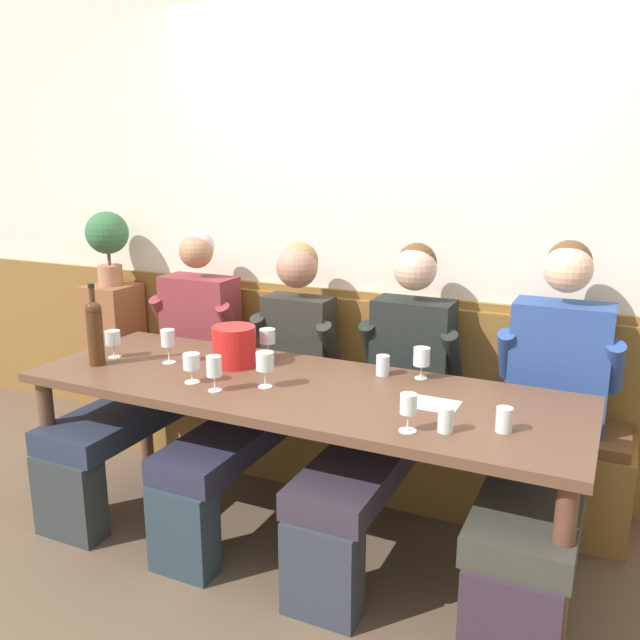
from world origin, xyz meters
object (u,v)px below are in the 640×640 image
object	(u,v)px
wine_glass_near_bucket	(408,406)
wine_bottle_green_tall	(95,330)
wall_bench	(355,429)
wine_glass_center_rear	(265,362)
dining_table	(297,401)
ice_bucket	(234,346)
person_center_left_seat	(267,379)
wine_glass_left_end	(267,337)
person_right_seat	(548,417)
water_tumbler_left	(446,420)
wine_glass_center_front	(192,363)
person_left_seat	(390,397)
wine_glass_mid_left	(113,339)
potted_plant	(108,239)
wine_glass_by_bottle	(422,358)
wine_glass_mid_right	(214,368)
person_center_right_seat	(164,364)
wine_glass_right_end	(168,340)
water_tumbler_right	(504,420)
water_tumbler_center	(383,365)

from	to	relation	value
wine_glass_near_bucket	wine_bottle_green_tall	bearing A→B (deg)	175.61
wall_bench	wine_glass_center_rear	bearing A→B (deg)	-97.88
dining_table	ice_bucket	xyz separation A→B (m)	(-0.38, 0.11, 0.17)
person_center_left_seat	ice_bucket	size ratio (longest dim) A/B	6.25
wine_glass_left_end	wine_glass_near_bucket	size ratio (longest dim) A/B	1.02
person_right_seat	water_tumbler_left	distance (m)	0.63
ice_bucket	wine_glass_center_front	xyz separation A→B (m)	(-0.03, -0.28, -0.01)
person_left_seat	wine_glass_mid_left	size ratio (longest dim) A/B	9.68
wine_bottle_green_tall	potted_plant	world-z (taller)	potted_plant
person_left_seat	person_right_seat	distance (m)	0.68
wine_bottle_green_tall	wine_glass_near_bucket	bearing A→B (deg)	-4.39
wine_glass_near_bucket	person_right_seat	bearing A→B (deg)	55.44
wine_glass_by_bottle	wine_glass_center_front	xyz separation A→B (m)	(-0.87, -0.47, -0.01)
dining_table	wine_glass_mid_left	world-z (taller)	wine_glass_mid_left
wine_glass_mid_right	wine_glass_center_front	world-z (taller)	wine_glass_mid_right
person_center_right_seat	wall_bench	bearing A→B (deg)	20.57
wine_glass_right_end	water_tumbler_left	size ratio (longest dim) A/B	1.77
wine_bottle_green_tall	wine_glass_left_end	world-z (taller)	wine_bottle_green_tall
person_center_right_seat	wine_glass_center_front	xyz separation A→B (m)	(0.54, -0.48, 0.22)
person_right_seat	wine_glass_left_end	distance (m)	1.31
wine_glass_center_front	water_tumbler_right	bearing A→B (deg)	1.82
wall_bench	wine_bottle_green_tall	xyz separation A→B (m)	(-0.96, -0.82, 0.63)
wine_glass_near_bucket	person_left_seat	bearing A→B (deg)	114.73
wine_glass_mid_left	wine_glass_left_end	distance (m)	0.74
dining_table	person_right_seat	bearing A→B (deg)	18.39
water_tumbler_right	water_tumbler_left	bearing A→B (deg)	-154.36
ice_bucket	wine_glass_by_bottle	xyz separation A→B (m)	(0.84, 0.19, -0.00)
person_left_seat	water_tumbler_left	bearing A→B (deg)	-53.77
wine_glass_center_rear	water_tumbler_left	size ratio (longest dim) A/B	1.68
person_left_seat	ice_bucket	world-z (taller)	person_left_seat
person_left_seat	water_tumbler_center	bearing A→B (deg)	-114.63
ice_bucket	wine_glass_mid_right	bearing A→B (deg)	-71.00
wine_glass_mid_right	wine_glass_right_end	xyz separation A→B (m)	(-0.41, 0.23, 0.01)
water_tumbler_center	wall_bench	bearing A→B (deg)	126.26
person_center_right_seat	wine_glass_left_end	bearing A→B (deg)	-2.30
person_center_right_seat	water_tumbler_center	world-z (taller)	person_center_right_seat
wine_glass_center_front	wine_glass_near_bucket	size ratio (longest dim) A/B	0.92
dining_table	wine_glass_right_end	xyz separation A→B (m)	(-0.68, 0.01, 0.19)
wine_glass_by_bottle	wine_glass_near_bucket	distance (m)	0.58
wine_glass_center_rear	wine_glass_right_end	xyz separation A→B (m)	(-0.57, 0.10, 0.00)
wine_glass_mid_right	wine_glass_center_rear	xyz separation A→B (m)	(0.16, 0.13, 0.01)
water_tumbler_center	dining_table	bearing A→B (deg)	-136.37
wine_bottle_green_tall	wine_glass_mid_left	xyz separation A→B (m)	(-0.01, 0.12, -0.07)
dining_table	wine_bottle_green_tall	world-z (taller)	wine_bottle_green_tall
person_left_seat	wine_glass_center_rear	bearing A→B (deg)	-135.63
person_left_seat	wine_glass_right_end	bearing A→B (deg)	-162.83
wine_glass_center_rear	wine_glass_center_front	world-z (taller)	wine_glass_center_rear
ice_bucket	water_tumbler_left	size ratio (longest dim) A/B	2.21
person_center_right_seat	person_center_left_seat	distance (m)	0.63
person_center_right_seat	wine_glass_near_bucket	xyz separation A→B (m)	(1.53, -0.58, 0.22)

